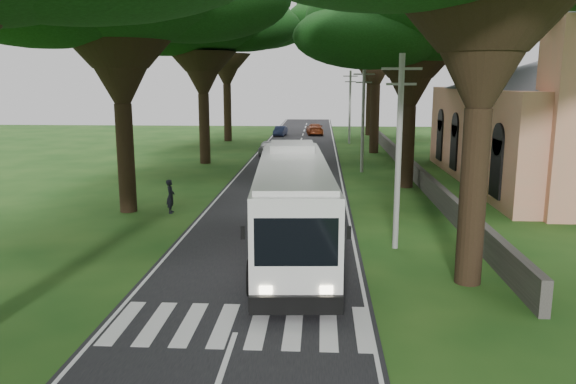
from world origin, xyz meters
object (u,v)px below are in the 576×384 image
object	(u,v)px
pole_near	(399,149)
pole_far	(350,106)
distant_car_a	(270,147)
distant_car_b	(280,131)
distant_car_c	(315,129)
church	(555,112)
pedestrian	(171,196)
coach_bus	(293,204)
pole_mid	(363,118)

from	to	relation	value
pole_near	pole_far	bearing A→B (deg)	90.00
pole_near	distant_car_a	size ratio (longest dim) A/B	1.88
distant_car_b	distant_car_c	world-z (taller)	distant_car_c
pole_far	church	bearing A→B (deg)	-63.18
church	pedestrian	size ratio (longest dim) A/B	13.32
pole_far	distant_car_b	xyz separation A→B (m)	(-8.33, 8.26, -3.55)
pole_far	distant_car_c	xyz separation A→B (m)	(-3.97, 10.05, -3.43)
pole_near	coach_bus	bearing A→B (deg)	-165.16
church	distant_car_a	world-z (taller)	church
pole_near	coach_bus	xyz separation A→B (m)	(-4.26, -1.13, -2.10)
pole_mid	pedestrian	size ratio (longest dim) A/B	4.44
pole_near	pedestrian	size ratio (longest dim) A/B	4.44
pole_far	pedestrian	bearing A→B (deg)	-108.00
distant_car_a	distant_car_b	world-z (taller)	distant_car_a
pole_mid	distant_car_c	bearing A→B (deg)	97.53
church	coach_bus	size ratio (longest dim) A/B	1.81
pole_near	distant_car_b	distance (m)	49.10
distant_car_a	church	bearing A→B (deg)	149.81
church	distant_car_c	distance (m)	38.40
church	distant_car_c	bearing A→B (deg)	115.34
church	pedestrian	world-z (taller)	church
pole_near	pole_far	size ratio (longest dim) A/B	1.00
pole_far	distant_car_c	size ratio (longest dim) A/B	1.61
distant_car_a	coach_bus	bearing A→B (deg)	101.05
distant_car_c	distant_car_b	bearing A→B (deg)	18.07
distant_car_c	coach_bus	bearing A→B (deg)	85.46
coach_bus	distant_car_a	xyz separation A→B (m)	(-3.72, 30.55, -1.33)
pole_near	distant_car_c	bearing A→B (deg)	94.54
distant_car_a	distant_car_c	size ratio (longest dim) A/B	0.85
coach_bus	distant_car_a	distance (m)	30.80
pole_mid	pedestrian	distance (m)	18.34
church	pole_near	distance (m)	19.88
pole_near	pole_mid	world-z (taller)	same
coach_bus	distant_car_b	bearing A→B (deg)	91.07
pedestrian	distant_car_b	bearing A→B (deg)	-9.59
pole_far	pole_mid	bearing A→B (deg)	-90.00
distant_car_b	distant_car_c	bearing A→B (deg)	28.76
pole_mid	distant_car_c	world-z (taller)	pole_mid
pedestrian	coach_bus	bearing A→B (deg)	-141.07
church	pole_near	size ratio (longest dim) A/B	3.00
pole_mid	pole_far	distance (m)	20.00
coach_bus	distant_car_a	bearing A→B (deg)	93.30
coach_bus	distant_car_b	size ratio (longest dim) A/B	3.64
pole_far	distant_car_b	bearing A→B (deg)	135.25
pole_mid	church	bearing A→B (deg)	-19.81
pole_mid	distant_car_a	bearing A→B (deg)	130.28
pole_near	pedestrian	world-z (taller)	pole_near
pole_far	distant_car_a	world-z (taller)	pole_far
pedestrian	pole_near	bearing A→B (deg)	-123.33
distant_car_c	pedestrian	world-z (taller)	pedestrian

